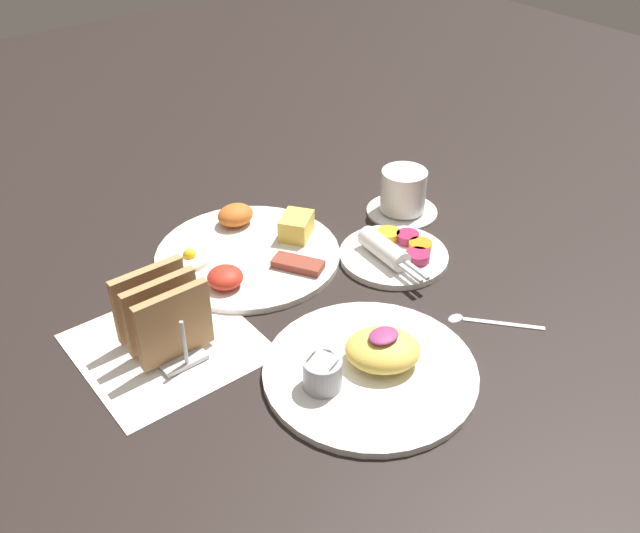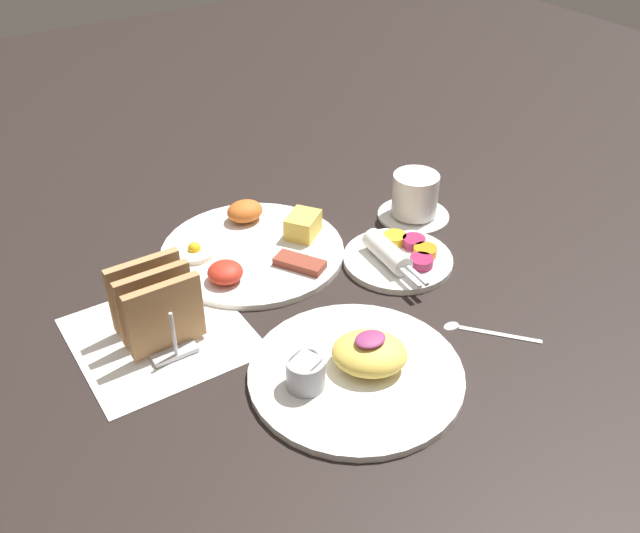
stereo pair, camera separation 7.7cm
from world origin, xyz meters
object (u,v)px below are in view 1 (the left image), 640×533
Objects in this scene: plate_breakfast at (248,251)px; plate_condiments at (394,252)px; plate_foreground at (368,366)px; coffee_cup at (403,194)px; toast_rack at (162,315)px.

plate_condiments is at bearing -39.65° from plate_breakfast.
plate_condiments is at bearing 39.76° from plate_foreground.
plate_condiments is at bearing -138.52° from coffee_cup.
plate_breakfast is 0.22m from plate_condiments.
plate_breakfast is 0.28m from coffee_cup.
coffee_cup reaches higher than plate_foreground.
plate_foreground reaches higher than plate_breakfast.
toast_rack reaches higher than plate_condiments.
toast_rack is at bearing -173.04° from coffee_cup.
plate_breakfast is 2.45× the size of toast_rack.
plate_breakfast is 1.06× the size of plate_foreground.
coffee_cup is at bearing -10.06° from plate_breakfast.
coffee_cup reaches higher than plate_condiments.
plate_breakfast is 2.37× the size of coffee_cup.
plate_condiments is at bearing -5.44° from toast_rack.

